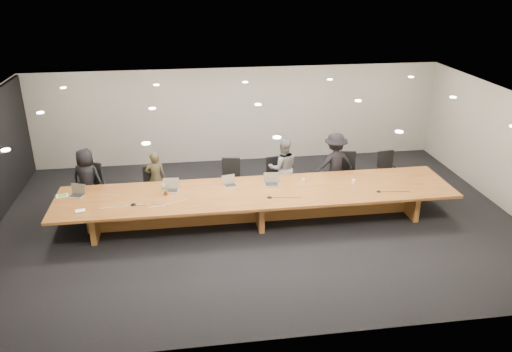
{
  "coord_description": "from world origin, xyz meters",
  "views": [
    {
      "loc": [
        -1.52,
        -10.17,
        5.49
      ],
      "look_at": [
        0.0,
        0.3,
        1.0
      ],
      "focal_mm": 35.0,
      "sensor_mm": 36.0,
      "label": 1
    }
  ],
  "objects": [
    {
      "name": "ground",
      "position": [
        0.0,
        0.0,
        0.0
      ],
      "size": [
        12.0,
        12.0,
        0.0
      ],
      "primitive_type": "plane",
      "color": "black",
      "rests_on": "ground"
    },
    {
      "name": "back_wall",
      "position": [
        0.0,
        4.0,
        1.4
      ],
      "size": [
        12.0,
        0.02,
        2.8
      ],
      "primitive_type": "cube",
      "color": "beige",
      "rests_on": "ground"
    },
    {
      "name": "conference_table",
      "position": [
        0.0,
        0.0,
        0.52
      ],
      "size": [
        9.0,
        1.8,
        0.75
      ],
      "color": "brown",
      "rests_on": "ground"
    },
    {
      "name": "chair_far_left",
      "position": [
        -3.91,
        1.2,
        0.57
      ],
      "size": [
        0.74,
        0.74,
        1.14
      ],
      "primitive_type": null,
      "rotation": [
        0.0,
        0.0,
        -0.34
      ],
      "color": "black",
      "rests_on": "ground"
    },
    {
      "name": "chair_left",
      "position": [
        -2.4,
        1.17,
        0.5
      ],
      "size": [
        0.6,
        0.6,
        0.99
      ],
      "primitive_type": null,
      "rotation": [
        0.0,
        0.0,
        0.21
      ],
      "color": "black",
      "rests_on": "ground"
    },
    {
      "name": "chair_mid_left",
      "position": [
        -0.5,
        1.18,
        0.54
      ],
      "size": [
        0.62,
        0.62,
        1.08
      ],
      "primitive_type": null,
      "rotation": [
        0.0,
        0.0,
        -0.14
      ],
      "color": "black",
      "rests_on": "ground"
    },
    {
      "name": "chair_mid_right",
      "position": [
        0.67,
        1.26,
        0.52
      ],
      "size": [
        0.6,
        0.6,
        1.03
      ],
      "primitive_type": null,
      "rotation": [
        0.0,
        0.0,
        0.15
      ],
      "color": "black",
      "rests_on": "ground"
    },
    {
      "name": "chair_right",
      "position": [
        2.52,
        1.24,
        0.54
      ],
      "size": [
        0.63,
        0.63,
        1.07
      ],
      "primitive_type": null,
      "rotation": [
        0.0,
        0.0,
        -0.16
      ],
      "color": "black",
      "rests_on": "ground"
    },
    {
      "name": "chair_far_right",
      "position": [
        3.62,
        1.22,
        0.52
      ],
      "size": [
        0.6,
        0.6,
        1.05
      ],
      "primitive_type": null,
      "rotation": [
        0.0,
        0.0,
        0.14
      ],
      "color": "black",
      "rests_on": "ground"
    },
    {
      "name": "person_a",
      "position": [
        -3.95,
        1.27,
        0.76
      ],
      "size": [
        0.85,
        0.68,
        1.52
      ],
      "primitive_type": "imported",
      "rotation": [
        0.0,
        0.0,
        2.84
      ],
      "color": "black",
      "rests_on": "ground"
    },
    {
      "name": "person_b",
      "position": [
        -2.34,
        1.24,
        0.68
      ],
      "size": [
        0.51,
        0.35,
        1.36
      ],
      "primitive_type": "imported",
      "rotation": [
        0.0,
        0.0,
        3.2
      ],
      "color": "#342D1C",
      "rests_on": "ground"
    },
    {
      "name": "person_c",
      "position": [
        0.83,
        1.26,
        0.77
      ],
      "size": [
        0.76,
        0.6,
        1.54
      ],
      "primitive_type": "imported",
      "rotation": [
        0.0,
        0.0,
        3.12
      ],
      "color": "slate",
      "rests_on": "ground"
    },
    {
      "name": "person_d",
      "position": [
        2.16,
        1.23,
        0.81
      ],
      "size": [
        1.13,
        0.74,
        1.63
      ],
      "primitive_type": "imported",
      "rotation": [
        0.0,
        0.0,
        3.28
      ],
      "color": "black",
      "rests_on": "ground"
    },
    {
      "name": "laptop_a",
      "position": [
        -4.04,
        0.31,
        0.88
      ],
      "size": [
        0.4,
        0.34,
        0.26
      ],
      "primitive_type": null,
      "rotation": [
        0.0,
        0.0,
        -0.35
      ],
      "color": "tan",
      "rests_on": "conference_table"
    },
    {
      "name": "laptop_b",
      "position": [
        -1.96,
        0.27,
        0.89
      ],
      "size": [
        0.39,
        0.3,
        0.29
      ],
      "primitive_type": null,
      "rotation": [
        0.0,
        0.0,
        -0.11
      ],
      "color": "beige",
      "rests_on": "conference_table"
    },
    {
      "name": "laptop_c",
      "position": [
        -0.59,
        0.38,
        0.87
      ],
      "size": [
        0.36,
        0.3,
        0.25
      ],
      "primitive_type": null,
      "rotation": [
        0.0,
        0.0,
        0.26
      ],
      "color": "#C6B397",
      "rests_on": "conference_table"
    },
    {
      "name": "laptop_d",
      "position": [
        0.37,
        0.29,
        0.89
      ],
      "size": [
        0.38,
        0.29,
        0.28
      ],
      "primitive_type": null,
      "rotation": [
        0.0,
        0.0,
        -0.1
      ],
      "color": "tan",
      "rests_on": "conference_table"
    },
    {
      "name": "water_bottle",
      "position": [
        -2.12,
        0.27,
        0.85
      ],
      "size": [
        0.08,
        0.08,
        0.2
      ],
      "primitive_type": "cylinder",
      "rotation": [
        0.0,
        0.0,
        -0.4
      ],
      "color": "#AFBFBA",
      "rests_on": "conference_table"
    },
    {
      "name": "amber_mug",
      "position": [
        -2.07,
        0.1,
        0.8
      ],
      "size": [
        0.1,
        0.1,
        0.11
      ],
      "primitive_type": "cylinder",
      "rotation": [
        0.0,
        0.0,
        0.19
      ],
      "color": "brown",
      "rests_on": "conference_table"
    },
    {
      "name": "paper_cup_near",
      "position": [
        1.14,
        0.34,
        0.79
      ],
      "size": [
        0.1,
        0.1,
        0.09
      ],
      "primitive_type": "cone",
      "rotation": [
        0.0,
        0.0,
        0.34
      ],
      "color": "silver",
      "rests_on": "conference_table"
    },
    {
      "name": "paper_cup_far",
      "position": [
        2.29,
        0.11,
        0.8
      ],
      "size": [
        0.09,
        0.09,
        0.1
      ],
      "primitive_type": "cone",
      "rotation": [
        0.0,
        0.0,
        0.07
      ],
      "color": "white",
      "rests_on": "conference_table"
    },
    {
      "name": "notepad",
      "position": [
        -4.35,
        0.37,
        0.76
      ],
      "size": [
        0.3,
        0.27,
        0.02
      ],
      "primitive_type": "cube",
      "rotation": [
        0.0,
        0.0,
        0.28
      ],
      "color": "silver",
      "rests_on": "conference_table"
    },
    {
      "name": "lime_gadget",
      "position": [
        -4.34,
        0.37,
        0.78
      ],
      "size": [
        0.19,
        0.15,
        0.03
      ],
      "primitive_type": "cube",
      "rotation": [
        0.0,
        0.0,
        0.36
      ],
      "color": "#54B22F",
      "rests_on": "notepad"
    },
    {
      "name": "av_box",
      "position": [
        -3.81,
        -0.48,
        0.76
      ],
      "size": [
        0.23,
        0.19,
        0.03
      ],
      "primitive_type": "cube",
      "rotation": [
        0.0,
        0.0,
        0.24
      ],
      "color": "silver",
      "rests_on": "conference_table"
    },
    {
      "name": "mic_left",
      "position": [
        -2.75,
        -0.31,
        0.77
      ],
      "size": [
        0.18,
        0.18,
        0.03
      ],
      "primitive_type": "cone",
      "rotation": [
        0.0,
        0.0,
        0.4
      ],
      "color": "black",
      "rests_on": "conference_table"
    },
    {
      "name": "mic_center",
      "position": [
        0.2,
        -0.38,
        0.77
      ],
      "size": [
        0.14,
        0.14,
        0.03
      ],
      "primitive_type": "cone",
      "rotation": [
        0.0,
        0.0,
        -0.13
      ],
      "color": "black",
      "rests_on": "conference_table"
    },
    {
      "name": "mic_right",
      "position": [
        2.71,
        -0.42,
        0.76
      ],
      "size": [
        0.14,
        0.14,
        0.03
      ],
      "primitive_type": "cone",
      "rotation": [
        0.0,
        0.0,
        -0.25
      ],
      "color": "black",
      "rests_on": "conference_table"
    }
  ]
}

